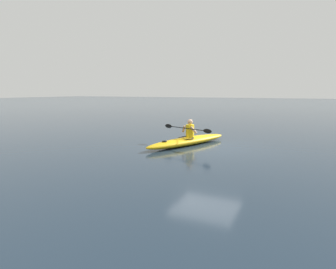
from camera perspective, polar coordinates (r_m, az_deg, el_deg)
ground_plane at (r=11.12m, az=7.85°, el=-2.48°), size 160.00×160.00×0.00m
kayak at (r=11.43m, az=4.10°, el=-1.28°), size 2.23×4.33×0.32m
kayaker at (r=11.41m, az=4.36°, el=1.04°), size 2.34×0.94×0.71m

